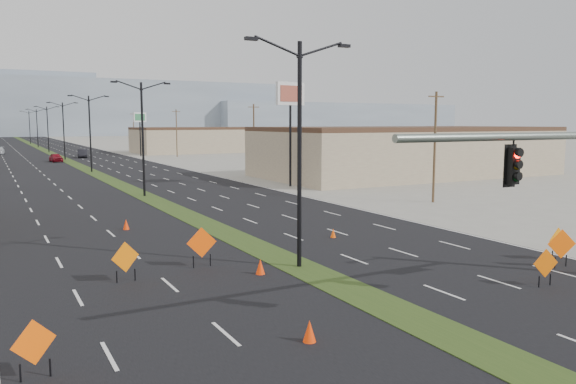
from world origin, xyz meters
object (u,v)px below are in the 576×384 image
streetlight_1 (143,135)px  cone_0 (309,331)px  car_left (56,158)px  construction_sign_2 (202,244)px  streetlight_2 (90,131)px  cone_1 (260,267)px  cone_3 (126,224)px  construction_sign_5 (558,241)px  streetlight_6 (30,126)px  streetlight_3 (64,129)px  pole_sign_east_near (290,101)px  streetlight_5 (37,127)px  car_mid (82,153)px  construction_sign_1 (125,258)px  pole_sign_east_far (140,121)px  streetlight_0 (299,148)px  cone_2 (333,233)px  construction_sign_3 (546,265)px  construction_sign_0 (34,345)px  construction_sign_4 (562,245)px  streetlight_4 (48,128)px

streetlight_1 → cone_0: bearing=-96.4°
car_left → construction_sign_2: size_ratio=2.27×
streetlight_2 → construction_sign_2: 54.22m
cone_1 → cone_3: 13.40m
streetlight_2 → construction_sign_5: streetlight_2 is taller
streetlight_6 → construction_sign_2: size_ratio=5.45×
streetlight_3 → cone_1: streetlight_3 is taller
streetlight_1 → streetlight_3: size_ratio=1.00×
pole_sign_east_near → streetlight_5: bearing=87.8°
car_mid → construction_sign_1: (-11.08, -87.69, 0.22)m
streetlight_1 → car_left: bearing=92.2°
pole_sign_east_near → pole_sign_east_far: size_ratio=1.25×
streetlight_5 → construction_sign_5: (11.50, -144.65, -4.50)m
construction_sign_1 → construction_sign_2: size_ratio=0.92×
streetlight_0 → construction_sign_1: size_ratio=5.94×
cone_2 → construction_sign_3: bearing=-79.5°
construction_sign_1 → cone_2: construction_sign_1 is taller
construction_sign_3 → cone_2: size_ratio=2.90×
construction_sign_0 → construction_sign_4: construction_sign_4 is taller
streetlight_5 → construction_sign_3: bearing=-87.2°
streetlight_5 → construction_sign_3: streetlight_5 is taller
construction_sign_4 → cone_3: construction_sign_4 is taller
construction_sign_4 → pole_sign_east_near: (4.88, 34.50, 7.65)m
construction_sign_2 → streetlight_0: bearing=-24.3°
construction_sign_4 → construction_sign_2: bearing=174.4°
construction_sign_1 → cone_0: construction_sign_1 is taller
construction_sign_1 → cone_0: size_ratio=2.48×
streetlight_1 → streetlight_2: same height
streetlight_6 → construction_sign_1: streetlight_6 is taller
streetlight_4 → construction_sign_2: streetlight_4 is taller
streetlight_1 → cone_2: bearing=-78.0°
cone_3 → car_mid: bearing=83.6°
construction_sign_2 → construction_sign_3: size_ratio=1.19×
streetlight_3 → construction_sign_5: size_ratio=6.40×
car_mid → cone_1: bearing=-86.0°
streetlight_4 → car_left: size_ratio=2.40×
construction_sign_4 → cone_3: 24.00m
car_left → cone_2: car_left is taller
construction_sign_3 → construction_sign_5: bearing=42.2°
streetlight_1 → construction_sign_0: streetlight_1 is taller
streetlight_4 → cone_1: streetlight_4 is taller
car_left → construction_sign_1: construction_sign_1 is taller
streetlight_0 → cone_2: 8.58m
cone_1 → streetlight_6: bearing=89.3°
construction_sign_5 → cone_1: 14.28m
streetlight_0 → construction_sign_5: (11.50, -4.65, -4.50)m
construction_sign_5 → streetlight_4: bearing=96.9°
streetlight_6 → car_mid: 79.22m
pole_sign_east_near → construction_sign_2: bearing=-135.5°
car_mid → cone_0: size_ratio=6.94×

